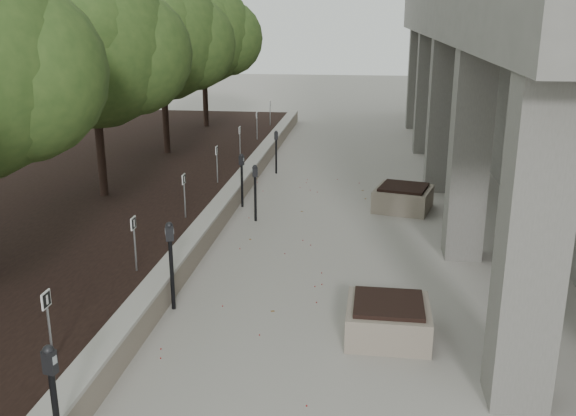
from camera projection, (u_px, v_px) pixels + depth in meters
The scene contains 20 objects.
retaining_wall at pixel (234, 194), 16.09m from camera, with size 0.39×26.00×0.50m, color gray, non-canonical shape.
planting_bed at pixel (95, 191), 16.54m from camera, with size 7.00×26.00×0.40m, color black.
crabapple_tree_3 at pixel (95, 81), 14.66m from camera, with size 4.60×4.00×5.44m, color #2E4A1C, non-canonical shape.
crabapple_tree_4 at pixel (162, 65), 19.40m from camera, with size 4.60×4.00×5.44m, color #2E4A1C, non-canonical shape.
crabapple_tree_5 at pixel (204, 55), 24.15m from camera, with size 4.60×4.00×5.44m, color #2E4A1C, non-canonical shape.
parking_sign_2 at pixel (49, 327), 7.90m from camera, with size 0.04×0.22×0.96m, color black, non-canonical shape.
parking_sign_3 at pixel (135, 244), 10.75m from camera, with size 0.04×0.22×0.96m, color black, non-canonical shape.
parking_sign_4 at pixel (185, 196), 13.59m from camera, with size 0.04×0.22×0.96m, color black, non-canonical shape.
parking_sign_5 at pixel (217, 164), 16.44m from camera, with size 0.04×0.22×0.96m, color black, non-canonical shape.
parking_sign_6 at pixel (240, 142), 19.29m from camera, with size 0.04×0.22×0.96m, color black, non-canonical shape.
parking_sign_7 at pixel (257, 126), 22.13m from camera, with size 0.04×0.22×0.96m, color black, non-canonical shape.
parking_sign_8 at pixel (270, 113), 24.98m from camera, with size 0.04×0.22×0.96m, color black, non-canonical shape.
parking_meter_1 at pixel (56, 411), 6.45m from camera, with size 0.15×0.11×1.50m, color black, non-canonical shape.
parking_meter_2 at pixel (171, 266), 10.16m from camera, with size 0.15×0.11×1.49m, color black, non-canonical shape.
parking_meter_3 at pixel (255, 193), 14.59m from camera, with size 0.13×0.09×1.33m, color black, non-canonical shape.
parking_meter_4 at pixel (242, 180), 15.67m from camera, with size 0.13×0.10×1.35m, color black, non-canonical shape.
parking_meter_5 at pixel (276, 152), 19.00m from camera, with size 0.13×0.09×1.30m, color black, non-canonical shape.
planter_front at pixel (388, 319), 9.40m from camera, with size 1.21×1.21×0.56m, color gray, non-canonical shape.
planter_back at pixel (403, 198), 15.57m from camera, with size 1.28×1.28×0.60m, color gray, non-canonical shape.
berry_scatter at pixel (279, 265), 12.15m from camera, with size 3.30×14.10×0.02m, color #930B0A, non-canonical shape.
Camera 1 is at (1.48, -6.20, 4.59)m, focal length 39.82 mm.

